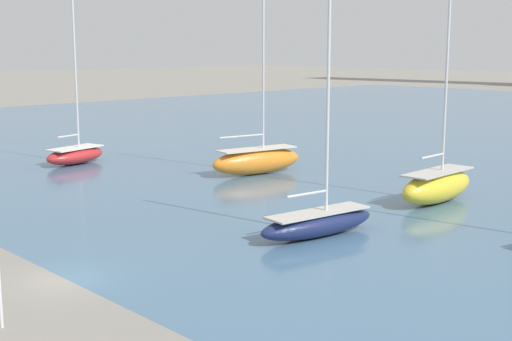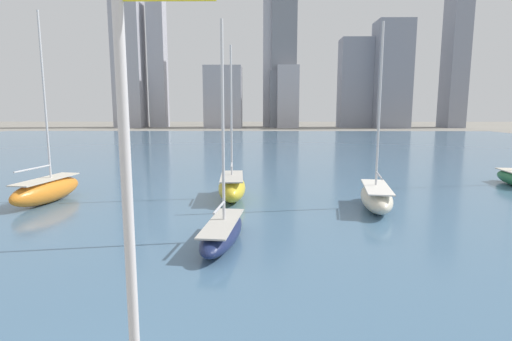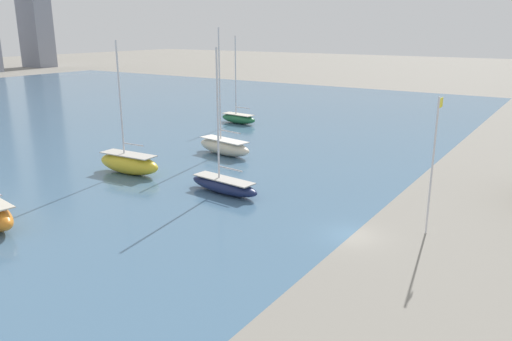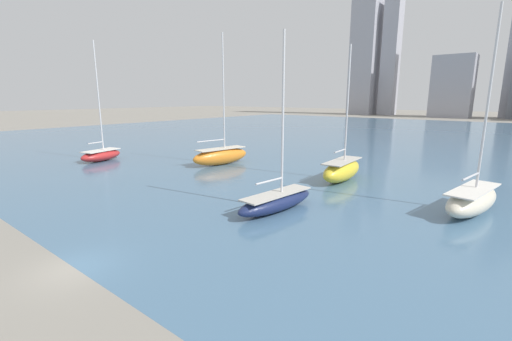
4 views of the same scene
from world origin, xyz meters
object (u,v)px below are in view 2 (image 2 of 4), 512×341
Objects in this scene: flag_pole at (137,304)px; sailboat_yellow at (232,187)px; sailboat_cream at (376,196)px; sailboat_navy at (222,231)px; sailboat_orange at (47,189)px.

sailboat_yellow reaches higher than flag_pole.
sailboat_cream reaches higher than sailboat_yellow.
flag_pole is 0.77× the size of sailboat_navy.
flag_pole is at bearing -102.78° from sailboat_cream.
sailboat_navy is (16.47, -10.76, -0.35)m from sailboat_orange.
sailboat_cream is at bearing 5.30° from sailboat_orange.
sailboat_yellow is at bearing 97.45° from sailboat_navy.
sailboat_navy is at bearing -23.81° from sailboat_orange.
sailboat_cream is at bearing 67.73° from flag_pole.
sailboat_cream reaches higher than flag_pole.
sailboat_orange is 16.25m from sailboat_yellow.
sailboat_orange is at bearing 152.95° from sailboat_navy.
sailboat_yellow is (16.18, 1.53, -0.02)m from sailboat_orange.
flag_pole is 0.75× the size of sailboat_yellow.
sailboat_cream is (28.32, -2.00, -0.12)m from sailboat_orange.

